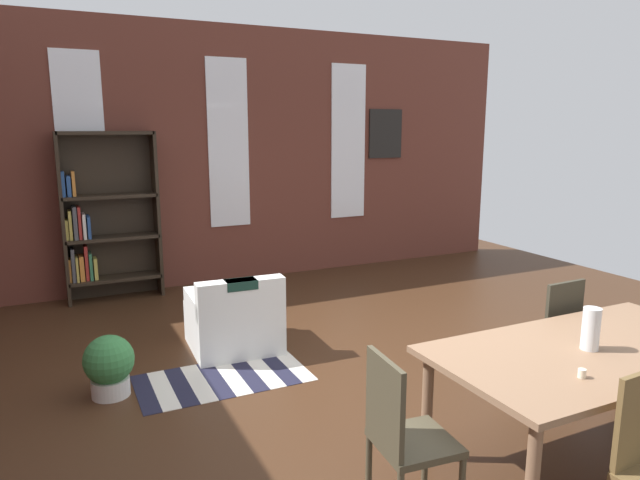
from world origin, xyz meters
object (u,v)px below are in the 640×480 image
dining_chair_far_right (550,333)px  potted_plant_by_shelf (109,364)px  dining_chair_head_left (403,434)px  armchair_white (234,321)px  vase_on_table (591,329)px  bookshelf_tall (103,220)px  dining_table (594,358)px

dining_chair_far_right → potted_plant_by_shelf: dining_chair_far_right is taller
dining_chair_head_left → armchair_white: 2.74m
vase_on_table → bookshelf_tall: bookshelf_tall is taller
dining_table → dining_chair_far_right: (0.47, 0.76, -0.16)m
vase_on_table → dining_chair_head_left: size_ratio=0.28×
dining_table → bookshelf_tall: bearing=115.7°
dining_chair_far_right → armchair_white: size_ratio=1.13×
dining_table → vase_on_table: vase_on_table is taller
bookshelf_tall → potted_plant_by_shelf: 2.86m
dining_table → bookshelf_tall: size_ratio=1.01×
dining_table → potted_plant_by_shelf: size_ratio=4.17×
dining_chair_head_left → potted_plant_by_shelf: size_ratio=1.92×
dining_table → potted_plant_by_shelf: bearing=140.1°
vase_on_table → dining_chair_far_right: vase_on_table is taller
dining_table → potted_plant_by_shelf: 3.49m
vase_on_table → dining_chair_far_right: size_ratio=0.28×
armchair_white → dining_table: bearing=-61.6°
potted_plant_by_shelf → dining_chair_far_right: bearing=-25.1°
dining_chair_far_right → dining_table: bearing=-121.6°
vase_on_table → dining_chair_head_left: (-1.35, 0.01, -0.37)m
vase_on_table → dining_chair_far_right: bearing=55.4°
dining_chair_head_left → dining_table: bearing=-0.3°
dining_table → bookshelf_tall: 5.54m
dining_chair_head_left → potted_plant_by_shelf: bearing=119.4°
vase_on_table → armchair_white: size_ratio=0.31×
dining_table → armchair_white: armchair_white is taller
bookshelf_tall → armchair_white: (0.92, -2.24, -0.71)m
vase_on_table → potted_plant_by_shelf: vase_on_table is taller
vase_on_table → armchair_white: vase_on_table is taller
vase_on_table → armchair_white: bearing=117.5°
dining_chair_head_left → armchair_white: bearing=91.5°
dining_table → armchair_white: bearing=118.4°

